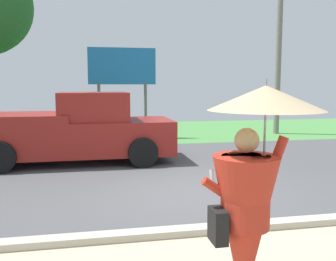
{
  "coord_description": "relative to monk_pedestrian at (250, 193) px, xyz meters",
  "views": [
    {
      "loc": [
        -1.85,
        -6.9,
        2.07
      ],
      "look_at": [
        -0.26,
        1.0,
        1.1
      ],
      "focal_mm": 40.3,
      "sensor_mm": 36.0,
      "label": 1
    }
  ],
  "objects": [
    {
      "name": "roadside_billboard",
      "position": [
        -0.2,
        11.68,
        1.44
      ],
      "size": [
        2.6,
        0.12,
        3.5
      ],
      "color": "slate",
      "rests_on": "ground_plane"
    },
    {
      "name": "monk_pedestrian",
      "position": [
        0.0,
        0.0,
        0.0
      ],
      "size": [
        1.09,
        1.03,
        2.13
      ],
      "rotation": [
        0.0,
        0.0,
        -0.29
      ],
      "color": "#B22D1E",
      "rests_on": "ground_plane"
    },
    {
      "name": "utility_pole",
      "position": [
        6.39,
        11.83,
        3.04
      ],
      "size": [
        1.8,
        0.24,
        7.95
      ],
      "color": "gray",
      "rests_on": "ground_plane"
    },
    {
      "name": "pickup_truck",
      "position": [
        -1.8,
        7.28,
        -0.24
      ],
      "size": [
        5.2,
        2.28,
        1.88
      ],
      "rotation": [
        0.0,
        0.0,
        -0.06
      ],
      "color": "maroon",
      "rests_on": "ground_plane"
    },
    {
      "name": "ground_plane",
      "position": [
        0.49,
        6.77,
        -1.16
      ],
      "size": [
        40.0,
        22.0,
        0.2
      ],
      "color": "#4C4C4F"
    }
  ]
}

